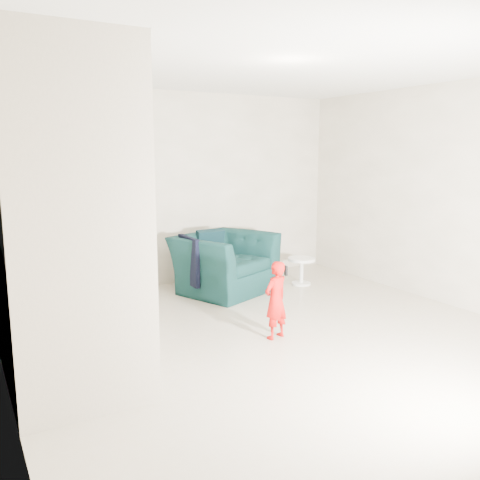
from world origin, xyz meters
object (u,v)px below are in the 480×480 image
(armchair, at_px, (225,263))
(staircase, at_px, (60,262))
(toddler, at_px, (276,300))
(side_table, at_px, (301,267))

(armchair, distance_m, staircase, 2.83)
(toddler, relative_size, side_table, 2.07)
(side_table, xyz_separation_m, staircase, (-3.48, -1.22, 0.69))
(armchair, bearing_deg, staircase, -170.61)
(toddler, bearing_deg, armchair, -117.41)
(toddler, xyz_separation_m, staircase, (-2.00, 0.35, 0.55))
(armchair, bearing_deg, side_table, -33.80)
(toddler, height_order, side_table, toddler)
(side_table, bearing_deg, staircase, -160.64)
(side_table, height_order, staircase, staircase)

